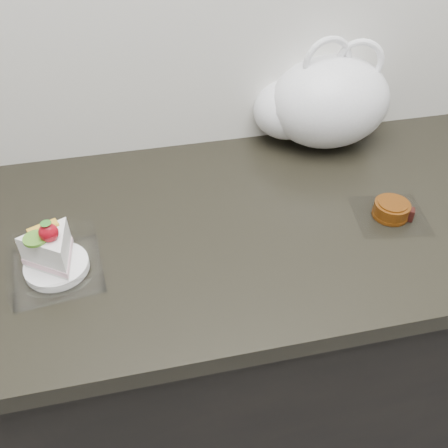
% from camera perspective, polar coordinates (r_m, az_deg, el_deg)
% --- Properties ---
extents(counter, '(2.04, 0.64, 0.90)m').
position_cam_1_polar(counter, '(1.38, 2.79, -13.58)').
color(counter, black).
rests_on(counter, ground).
extents(cake_tray, '(0.17, 0.17, 0.12)m').
position_cam_1_polar(cake_tray, '(0.95, -18.83, -3.73)').
color(cake_tray, white).
rests_on(cake_tray, counter).
extents(mooncake_wrap, '(0.17, 0.16, 0.03)m').
position_cam_1_polar(mooncake_wrap, '(1.09, 18.62, 1.45)').
color(mooncake_wrap, white).
rests_on(mooncake_wrap, counter).
extents(plastic_bag, '(0.34, 0.25, 0.27)m').
position_cam_1_polar(plastic_bag, '(1.25, 11.06, 13.44)').
color(plastic_bag, white).
rests_on(plastic_bag, counter).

